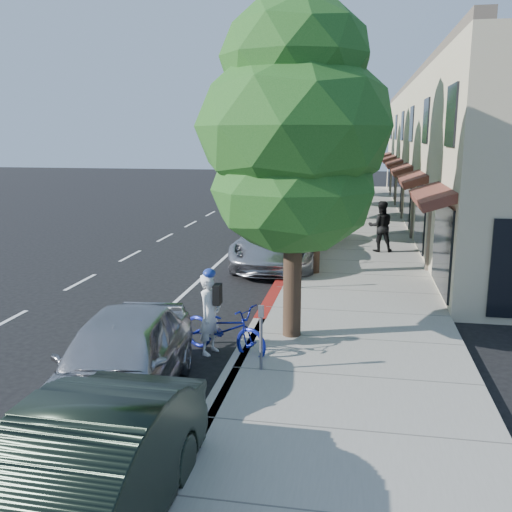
% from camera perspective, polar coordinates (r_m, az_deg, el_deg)
% --- Properties ---
extents(ground, '(120.00, 120.00, 0.00)m').
position_cam_1_polar(ground, '(14.88, 1.01, -5.62)').
color(ground, black).
rests_on(ground, ground).
extents(sidewalk, '(4.60, 56.00, 0.15)m').
position_cam_1_polar(sidewalk, '(22.44, 10.11, 0.44)').
color(sidewalk, gray).
rests_on(sidewalk, ground).
extents(curb, '(0.30, 56.00, 0.15)m').
position_cam_1_polar(curb, '(22.55, 4.26, 0.66)').
color(curb, '#9E998E').
rests_on(curb, ground).
extents(curb_red_segment, '(0.32, 4.00, 0.15)m').
position_cam_1_polar(curb_red_segment, '(15.80, 1.59, -4.28)').
color(curb_red_segment, maroon).
rests_on(curb_red_segment, ground).
extents(storefront_building, '(10.00, 36.00, 7.00)m').
position_cam_1_polar(storefront_building, '(32.85, 23.44, 9.30)').
color(storefront_building, '#C3B496').
rests_on(storefront_building, ground).
extents(street_tree_0, '(4.14, 4.14, 7.28)m').
position_cam_1_polar(street_tree_0, '(12.07, 3.86, 12.25)').
color(street_tree_0, black).
rests_on(street_tree_0, ground).
extents(street_tree_1, '(4.09, 4.09, 8.01)m').
position_cam_1_polar(street_tree_1, '(18.06, 6.07, 13.91)').
color(street_tree_1, black).
rests_on(street_tree_1, ground).
extents(street_tree_2, '(4.60, 4.60, 6.85)m').
position_cam_1_polar(street_tree_2, '(24.04, 7.10, 11.05)').
color(street_tree_2, black).
rests_on(street_tree_2, ground).
extents(street_tree_3, '(5.29, 5.29, 7.57)m').
position_cam_1_polar(street_tree_3, '(30.03, 7.78, 11.96)').
color(street_tree_3, black).
rests_on(street_tree_3, ground).
extents(street_tree_4, '(4.79, 4.79, 6.95)m').
position_cam_1_polar(street_tree_4, '(36.02, 8.20, 11.37)').
color(street_tree_4, black).
rests_on(street_tree_4, ground).
extents(street_tree_5, '(4.58, 4.58, 6.73)m').
position_cam_1_polar(street_tree_5, '(42.02, 8.51, 11.29)').
color(street_tree_5, black).
rests_on(street_tree_5, ground).
extents(cyclist, '(0.59, 0.72, 1.72)m').
position_cam_1_polar(cyclist, '(11.96, -4.62, -5.81)').
color(cyclist, white).
rests_on(cyclist, ground).
extents(bicycle, '(2.21, 1.52, 1.10)m').
position_cam_1_polar(bicycle, '(11.99, -3.20, -7.29)').
color(bicycle, navy).
rests_on(bicycle, ground).
extents(silver_suv, '(2.94, 6.01, 1.64)m').
position_cam_1_polar(silver_suv, '(20.03, 2.12, 1.41)').
color(silver_suv, '#AFAFB4').
rests_on(silver_suv, ground).
extents(dark_sedan, '(2.20, 4.99, 1.59)m').
position_cam_1_polar(dark_sedan, '(23.46, 3.33, 2.90)').
color(dark_sedan, black).
rests_on(dark_sedan, ground).
extents(white_pickup, '(2.36, 5.34, 1.52)m').
position_cam_1_polar(white_pickup, '(33.64, 2.53, 5.63)').
color(white_pickup, silver).
rests_on(white_pickup, ground).
extents(dark_suv_far, '(2.58, 5.13, 1.67)m').
position_cam_1_polar(dark_suv_far, '(38.42, 4.43, 6.52)').
color(dark_suv_far, black).
rests_on(dark_suv_far, ground).
extents(near_car_a, '(2.35, 4.84, 1.59)m').
position_cam_1_polar(near_car_a, '(10.05, -13.43, -10.03)').
color(near_car_a, '#A5A5AA').
rests_on(near_car_a, ground).
extents(near_car_b, '(1.66, 4.74, 1.56)m').
position_cam_1_polar(near_car_b, '(6.86, -17.66, -21.54)').
color(near_car_b, black).
rests_on(near_car_b, ground).
extents(pedestrian, '(1.02, 0.84, 1.93)m').
position_cam_1_polar(pedestrian, '(22.11, 12.36, 2.91)').
color(pedestrian, black).
rests_on(pedestrian, sidewalk).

